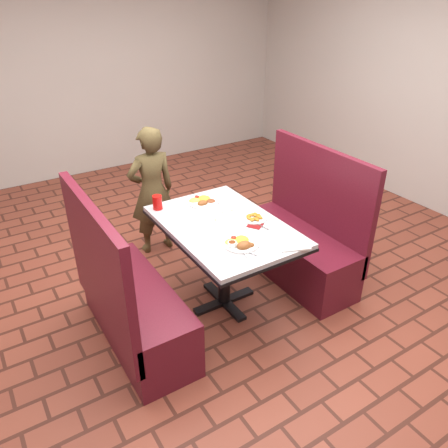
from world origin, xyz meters
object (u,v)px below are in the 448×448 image
(diner_person, at_px, (152,191))
(near_dinner_plate, at_px, (241,242))
(booth_bench_left, at_px, (130,304))
(booth_bench_right, at_px, (300,243))
(dining_table, at_px, (224,235))
(far_dinner_plate, at_px, (203,200))
(red_tumbler, at_px, (157,202))
(plantain_plate, at_px, (254,218))

(diner_person, xyz_separation_m, near_dinner_plate, (0.05, -1.42, 0.15))
(booth_bench_left, relative_size, booth_bench_right, 1.00)
(dining_table, xyz_separation_m, near_dinner_plate, (-0.07, -0.32, 0.12))
(far_dinner_plate, bearing_deg, near_dinner_plate, -98.86)
(dining_table, relative_size, red_tumbler, 10.56)
(booth_bench_left, height_order, near_dinner_plate, booth_bench_left)
(diner_person, height_order, plantain_plate, diner_person)
(plantain_plate, bearing_deg, booth_bench_right, 5.67)
(booth_bench_right, xyz_separation_m, diner_person, (-0.91, 1.10, 0.29))
(booth_bench_right, xyz_separation_m, plantain_plate, (-0.56, -0.06, 0.43))
(diner_person, bearing_deg, near_dinner_plate, 92.91)
(booth_bench_right, distance_m, diner_person, 1.46)
(booth_bench_left, distance_m, far_dinner_plate, 1.04)
(booth_bench_right, bearing_deg, red_tumbler, 155.84)
(plantain_plate, xyz_separation_m, red_tumbler, (-0.55, 0.56, 0.04))
(dining_table, xyz_separation_m, far_dinner_plate, (0.05, 0.41, 0.12))
(booth_bench_left, bearing_deg, red_tumbler, 45.98)
(near_dinner_plate, bearing_deg, booth_bench_left, 156.40)
(dining_table, relative_size, booth_bench_right, 1.01)
(far_dinner_plate, bearing_deg, booth_bench_right, -28.62)
(dining_table, height_order, far_dinner_plate, far_dinner_plate)
(far_dinner_plate, bearing_deg, plantain_plate, -68.02)
(diner_person, bearing_deg, booth_bench_right, 130.66)
(red_tumbler, bearing_deg, near_dinner_plate, -73.04)
(dining_table, xyz_separation_m, plantain_plate, (0.24, -0.06, 0.11))
(booth_bench_left, height_order, far_dinner_plate, booth_bench_left)
(red_tumbler, bearing_deg, booth_bench_right, -24.16)
(near_dinner_plate, xyz_separation_m, far_dinner_plate, (0.11, 0.73, -0.00))
(far_dinner_plate, bearing_deg, dining_table, -96.71)
(booth_bench_right, height_order, diner_person, diner_person)
(plantain_plate, bearing_deg, far_dinner_plate, 111.98)
(booth_bench_left, distance_m, near_dinner_plate, 0.92)
(booth_bench_right, height_order, near_dinner_plate, booth_bench_right)
(plantain_plate, bearing_deg, red_tumbler, 134.79)
(near_dinner_plate, relative_size, plantain_plate, 1.26)
(dining_table, xyz_separation_m, booth_bench_left, (-0.80, 0.00, -0.32))
(far_dinner_plate, relative_size, plantain_plate, 1.31)
(booth_bench_left, bearing_deg, dining_table, 0.00)
(far_dinner_plate, relative_size, red_tumbler, 2.29)
(booth_bench_left, xyz_separation_m, near_dinner_plate, (0.73, -0.32, 0.45))
(far_dinner_plate, bearing_deg, diner_person, 103.03)
(dining_table, distance_m, far_dinner_plate, 0.43)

